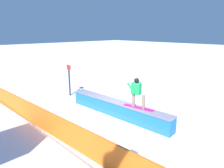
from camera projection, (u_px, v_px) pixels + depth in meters
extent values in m
plane|color=white|center=(117.00, 116.00, 10.09)|extent=(120.00, 120.00, 0.00)
cube|color=#1D6BB6|center=(117.00, 109.00, 10.00)|extent=(5.94, 0.92, 0.71)
cube|color=blue|center=(117.00, 112.00, 10.05)|extent=(5.95, 0.93, 0.17)
cube|color=gray|center=(117.00, 102.00, 9.91)|extent=(5.95, 0.97, 0.04)
cube|color=#BE1B8A|center=(138.00, 108.00, 9.09)|extent=(1.50, 0.56, 0.01)
cylinder|color=gray|center=(134.00, 100.00, 9.15)|extent=(0.17, 0.17, 0.61)
cylinder|color=gray|center=(143.00, 102.00, 8.88)|extent=(0.17, 0.17, 0.61)
cube|color=green|center=(136.00, 88.00, 8.94)|extent=(0.44, 0.32, 0.51)
sphere|color=black|center=(137.00, 80.00, 8.85)|extent=(0.22, 0.22, 0.22)
cylinder|color=green|center=(131.00, 88.00, 8.90)|extent=(0.42, 0.17, 0.49)
cylinder|color=green|center=(140.00, 87.00, 9.01)|extent=(0.18, 0.12, 0.56)
cube|color=orange|center=(58.00, 127.00, 7.78)|extent=(13.47, 0.92, 0.99)
cylinder|color=#262628|center=(70.00, 83.00, 13.03)|extent=(0.10, 0.10, 1.71)
cube|color=red|center=(69.00, 67.00, 12.77)|extent=(0.40, 0.04, 0.30)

